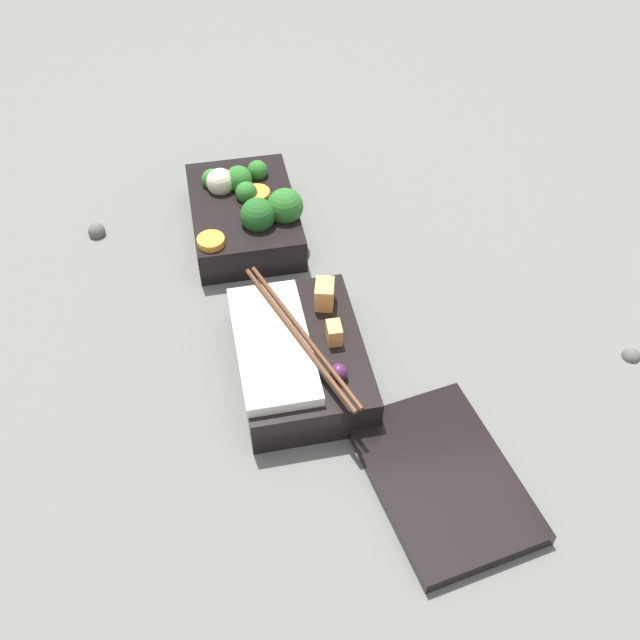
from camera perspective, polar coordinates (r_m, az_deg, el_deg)
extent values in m
plane|color=slate|center=(0.87, -4.64, 1.58)|extent=(3.00, 3.00, 0.00)
cube|color=black|center=(0.95, -5.74, 7.90)|extent=(0.19, 0.13, 0.04)
sphere|color=#2D7028|center=(0.96, -8.23, 10.57)|extent=(0.03, 0.03, 0.03)
sphere|color=#2D7028|center=(0.97, -4.79, 11.28)|extent=(0.03, 0.03, 0.03)
sphere|color=#2D7028|center=(0.94, -5.63, 9.64)|extent=(0.03, 0.03, 0.03)
sphere|color=#2D7028|center=(0.96, -6.49, 10.58)|extent=(0.03, 0.03, 0.03)
sphere|color=#2D7028|center=(0.90, -2.68, 8.65)|extent=(0.04, 0.04, 0.04)
sphere|color=#236023|center=(0.89, -4.76, 7.97)|extent=(0.04, 0.04, 0.04)
cylinder|color=orange|center=(0.87, -8.31, 5.98)|extent=(0.04, 0.04, 0.01)
cylinder|color=orange|center=(0.94, -4.83, 9.57)|extent=(0.05, 0.05, 0.01)
sphere|color=beige|center=(0.95, -7.60, 10.37)|extent=(0.03, 0.03, 0.03)
cube|color=black|center=(0.78, -1.49, -2.91)|extent=(0.19, 0.13, 0.04)
cube|color=silver|center=(0.75, -3.53, -1.82)|extent=(0.16, 0.07, 0.01)
cube|color=#F4A356|center=(0.79, 0.35, 1.99)|extent=(0.03, 0.03, 0.03)
cube|color=#F4A356|center=(0.75, 1.08, -0.98)|extent=(0.02, 0.02, 0.02)
sphere|color=#4C1E4C|center=(0.72, 1.43, -4.00)|extent=(0.02, 0.02, 0.02)
cylinder|color=#56331E|center=(0.75, -1.77, -1.19)|extent=(0.21, 0.08, 0.01)
cylinder|color=#56331E|center=(0.75, -1.31, -0.99)|extent=(0.21, 0.08, 0.01)
cube|color=black|center=(0.72, 9.33, -11.80)|extent=(0.20, 0.15, 0.01)
sphere|color=#595651|center=(0.99, -16.65, 6.49)|extent=(0.02, 0.02, 0.02)
sphere|color=#595651|center=(0.87, 22.68, -2.39)|extent=(0.02, 0.02, 0.02)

